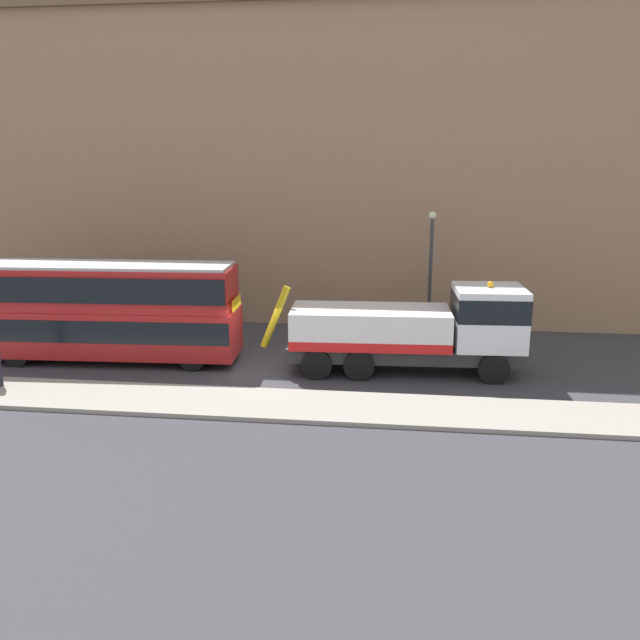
# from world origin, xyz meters

# --- Properties ---
(ground_plane) EXTENTS (120.00, 120.00, 0.00)m
(ground_plane) POSITION_xyz_m (0.00, 0.00, 0.00)
(ground_plane) COLOR #38383D
(near_kerb) EXTENTS (60.00, 2.80, 0.15)m
(near_kerb) POSITION_xyz_m (0.00, -4.20, 0.07)
(near_kerb) COLOR gray
(near_kerb) RESTS_ON ground_plane
(building_facade) EXTENTS (60.00, 1.50, 16.00)m
(building_facade) POSITION_xyz_m (0.00, 7.75, 8.07)
(building_facade) COLOR #9E7A5B
(building_facade) RESTS_ON ground_plane
(recovery_tow_truck) EXTENTS (10.20, 3.07, 3.67)m
(recovery_tow_truck) POSITION_xyz_m (6.08, 0.13, 1.76)
(recovery_tow_truck) COLOR #2D2D2D
(recovery_tow_truck) RESTS_ON ground_plane
(double_decker_bus) EXTENTS (11.13, 3.08, 4.06)m
(double_decker_bus) POSITION_xyz_m (-6.59, 0.10, 2.23)
(double_decker_bus) COLOR #AD1E1E
(double_decker_bus) RESTS_ON ground_plane
(street_lamp) EXTENTS (0.36, 0.36, 5.83)m
(street_lamp) POSITION_xyz_m (6.76, 5.56, 3.47)
(street_lamp) COLOR #38383D
(street_lamp) RESTS_ON ground_plane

